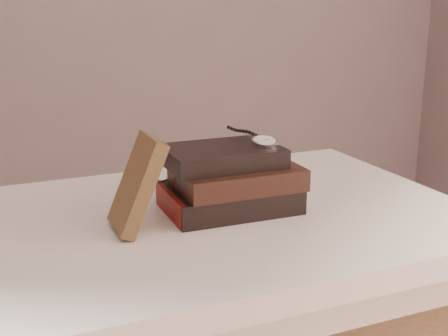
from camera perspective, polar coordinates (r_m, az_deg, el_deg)
name	(u,v)px	position (r m, az deg, el deg)	size (l,w,h in m)	color
table	(178,268)	(1.06, -4.35, -9.34)	(1.00, 0.60, 0.75)	white
book_stack	(230,181)	(1.04, 0.57, -1.18)	(0.23, 0.16, 0.11)	black
journal	(137,184)	(0.95, -8.13, -1.51)	(0.02, 0.10, 0.15)	#432D19
pocket_watch	(262,141)	(1.04, 3.58, 2.57)	(0.05, 0.15, 0.02)	silver
eyeglasses	(173,168)	(1.08, -4.82, 0.01)	(0.09, 0.11, 0.04)	silver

